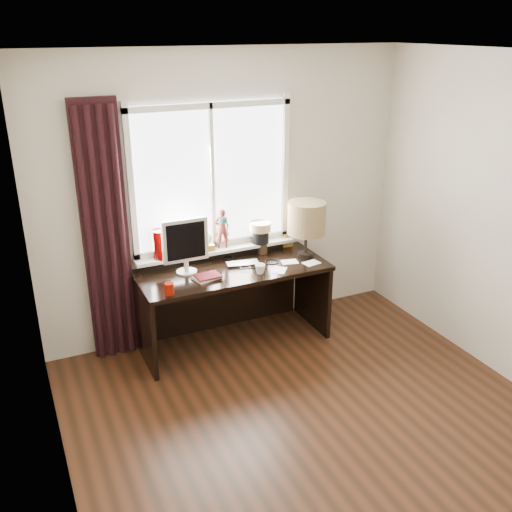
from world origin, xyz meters
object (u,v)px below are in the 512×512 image
desk (229,289)px  monitor (185,243)px  mug (260,269)px  table_lamp (307,219)px  red_cup (169,289)px  laptop (243,263)px

desk → monitor: bearing=-178.2°
mug → monitor: (-0.57, 0.29, 0.23)m
table_lamp → red_cup: bearing=-169.2°
desk → mug: bearing=-60.2°
red_cup → table_lamp: bearing=10.8°
laptop → monitor: monitor is taller
laptop → red_cup: bearing=-147.2°
mug → red_cup: bearing=-175.2°
laptop → red_cup: red_cup is taller
laptop → table_lamp: table_lamp is taller
monitor → table_lamp: bearing=-4.5°
desk → laptop: bearing=-26.6°
red_cup → desk: bearing=29.0°
red_cup → monitor: 0.50m
mug → table_lamp: (0.56, 0.20, 0.32)m
monitor → red_cup: bearing=-126.4°
red_cup → monitor: (0.26, 0.36, 0.23)m
monitor → table_lamp: 1.14m
laptop → mug: mug is taller
desk → monitor: monitor is taller
laptop → monitor: 0.58m
mug → desk: 0.45m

